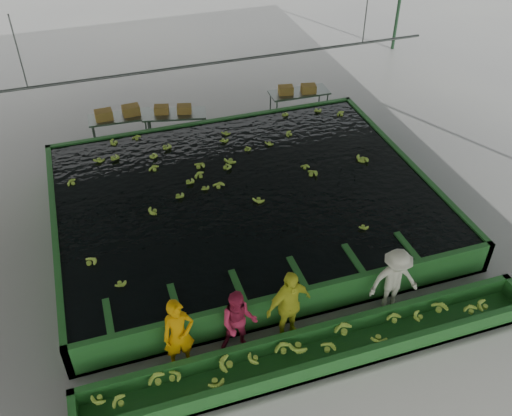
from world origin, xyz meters
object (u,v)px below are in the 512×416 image
object	(u,v)px
worker_a	(179,335)
packing_table_mid	(175,126)
worker_c	(289,306)
packing_table_left	(122,129)
packing_table_right	(299,104)
sorting_trough	(318,351)
worker_b	(239,322)
box_stack_right	(297,93)
box_stack_left	(118,117)
flotation_tank	(245,203)
worker_d	(394,281)
box_stack_mid	(173,113)

from	to	relation	value
worker_a	packing_table_mid	world-z (taller)	worker_a
worker_c	packing_table_left	world-z (taller)	worker_c
packing_table_mid	packing_table_right	world-z (taller)	packing_table_right
sorting_trough	worker_b	world-z (taller)	worker_b
box_stack_right	packing_table_left	bearing A→B (deg)	177.20
sorting_trough	packing_table_mid	distance (m)	9.82
packing_table_right	worker_a	bearing A→B (deg)	-124.26
box_stack_left	box_stack_right	size ratio (longest dim) A/B	1.10
flotation_tank	worker_a	size ratio (longest dim) A/B	5.59
worker_b	box_stack_right	bearing A→B (deg)	77.86
worker_b	box_stack_left	world-z (taller)	worker_b
worker_a	worker_b	world-z (taller)	worker_a
flotation_tank	worker_b	world-z (taller)	worker_b
worker_b	packing_table_mid	distance (m)	9.00
sorting_trough	worker_c	xyz separation A→B (m)	(-0.37, 0.80, 0.68)
worker_d	packing_table_mid	distance (m)	9.50
sorting_trough	packing_table_left	world-z (taller)	packing_table_left
flotation_tank	box_stack_right	bearing A→B (deg)	54.54
sorting_trough	box_stack_right	size ratio (longest dim) A/B	7.73
sorting_trough	worker_d	bearing A→B (deg)	20.52
packing_table_left	packing_table_right	bearing A→B (deg)	-2.09
packing_table_left	box_stack_right	size ratio (longest dim) A/B	1.55
packing_table_mid	box_stack_mid	xyz separation A→B (m)	(-0.02, 0.04, 0.47)
worker_b	packing_table_mid	bearing A→B (deg)	102.63
worker_c	packing_table_mid	world-z (taller)	worker_c
packing_table_left	box_stack_mid	distance (m)	1.78
sorting_trough	packing_table_mid	size ratio (longest dim) A/B	4.88
worker_d	packing_table_left	distance (m)	10.52
sorting_trough	worker_b	bearing A→B (deg)	151.37
worker_c	box_stack_mid	xyz separation A→B (m)	(-0.59, 9.02, 0.00)
box_stack_mid	sorting_trough	bearing A→B (deg)	-84.46
packing_table_left	box_stack_right	world-z (taller)	box_stack_right
flotation_tank	box_stack_mid	size ratio (longest dim) A/B	8.38
worker_a	worker_b	size ratio (longest dim) A/B	1.10
worker_c	box_stack_mid	world-z (taller)	worker_c
flotation_tank	box_stack_left	size ratio (longest dim) A/B	7.06
sorting_trough	packing_table_mid	world-z (taller)	packing_table_mid
flotation_tank	worker_c	world-z (taller)	worker_c
worker_b	packing_table_mid	xyz separation A→B (m)	(0.54, 8.98, -0.34)
box_stack_left	worker_d	bearing A→B (deg)	-62.70
flotation_tank	packing_table_mid	world-z (taller)	packing_table_mid
worker_b	packing_table_right	size ratio (longest dim) A/B	0.79
worker_a	packing_table_right	world-z (taller)	worker_a
sorting_trough	worker_a	bearing A→B (deg)	163.60
flotation_tank	sorting_trough	bearing A→B (deg)	-90.00
worker_a	box_stack_left	xyz separation A→B (m)	(0.03, 9.36, 0.02)
worker_d	packing_table_mid	size ratio (longest dim) A/B	0.84
worker_a	box_stack_left	bearing A→B (deg)	86.09
sorting_trough	box_stack_right	world-z (taller)	box_stack_right
packing_table_left	packing_table_mid	world-z (taller)	packing_table_mid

